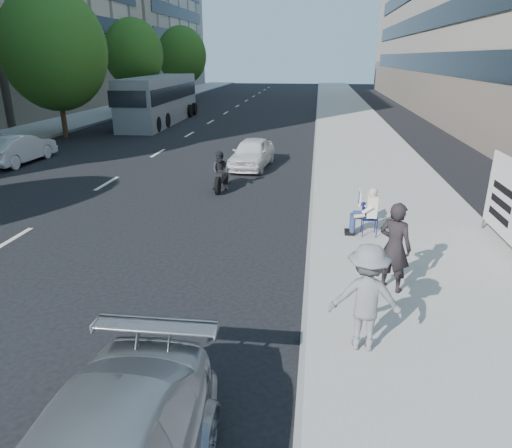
% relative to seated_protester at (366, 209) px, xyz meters
% --- Properties ---
extents(ground, '(160.00, 160.00, 0.00)m').
position_rel_seated_protester_xyz_m(ground, '(-2.90, -3.41, -0.87)').
color(ground, black).
rests_on(ground, ground).
extents(near_sidewalk, '(5.00, 120.00, 0.15)m').
position_rel_seated_protester_xyz_m(near_sidewalk, '(1.10, 16.59, -0.80)').
color(near_sidewalk, gray).
rests_on(near_sidewalk, ground).
extents(far_sidewalk, '(4.50, 120.00, 0.15)m').
position_rel_seated_protester_xyz_m(far_sidewalk, '(-19.65, 16.59, -0.80)').
color(far_sidewalk, gray).
rests_on(far_sidewalk, ground).
extents(tree_far_c, '(6.00, 6.00, 8.47)m').
position_rel_seated_protester_xyz_m(tree_far_c, '(-16.60, 14.59, 4.15)').
color(tree_far_c, '#382616').
rests_on(tree_far_c, ground).
extents(tree_far_d, '(4.80, 4.80, 7.65)m').
position_rel_seated_protester_xyz_m(tree_far_d, '(-16.60, 26.59, 4.01)').
color(tree_far_d, '#382616').
rests_on(tree_far_d, ground).
extents(tree_far_e, '(5.40, 5.40, 7.89)m').
position_rel_seated_protester_xyz_m(tree_far_e, '(-16.60, 40.59, 3.91)').
color(tree_far_e, '#382616').
rests_on(tree_far_e, ground).
extents(seated_protester, '(0.83, 1.12, 1.31)m').
position_rel_seated_protester_xyz_m(seated_protester, '(0.00, 0.00, 0.00)').
color(seated_protester, '#131453').
rests_on(seated_protester, near_sidewalk).
extents(jogger, '(1.18, 0.70, 1.80)m').
position_rel_seated_protester_xyz_m(jogger, '(-0.49, -5.16, 0.18)').
color(jogger, slate).
rests_on(jogger, near_sidewalk).
extents(pedestrian_woman, '(0.81, 0.74, 1.86)m').
position_rel_seated_protester_xyz_m(pedestrian_woman, '(0.25, -3.06, 0.20)').
color(pedestrian_woman, black).
rests_on(pedestrian_woman, near_sidewalk).
extents(protest_banner, '(0.08, 3.06, 2.20)m').
position_rel_seated_protester_xyz_m(protest_banner, '(3.28, -0.64, 0.53)').
color(protest_banner, '#4C4C4C').
rests_on(protest_banner, near_sidewalk).
extents(white_sedan_near, '(1.86, 3.88, 1.28)m').
position_rel_seated_protester_xyz_m(white_sedan_near, '(-4.18, 8.08, -0.23)').
color(white_sedan_near, white).
rests_on(white_sedan_near, ground).
extents(white_sedan_mid, '(1.52, 4.11, 1.34)m').
position_rel_seated_protester_xyz_m(white_sedan_mid, '(-14.95, 7.51, -0.20)').
color(white_sedan_mid, silver).
rests_on(white_sedan_mid, ground).
extents(motorcycle, '(0.69, 2.04, 1.42)m').
position_rel_seated_protester_xyz_m(motorcycle, '(-4.79, 4.32, -0.24)').
color(motorcycle, black).
rests_on(motorcycle, ground).
extents(bus, '(2.91, 12.11, 3.30)m').
position_rel_seated_protester_xyz_m(bus, '(-12.97, 21.80, 0.76)').
color(bus, slate).
rests_on(bus, ground).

